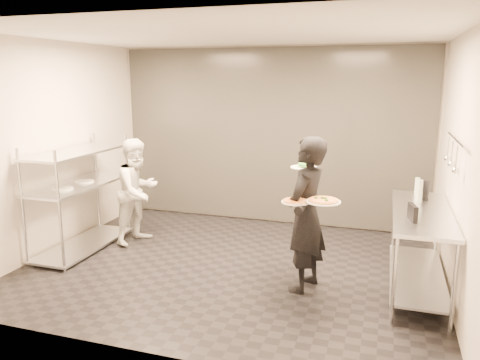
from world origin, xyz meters
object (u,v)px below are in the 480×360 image
(waiter, at_px, (306,215))
(pizza_plate_near, at_px, (295,201))
(salad_plate, at_px, (304,166))
(chef, at_px, (138,191))
(bottle_green, at_px, (419,191))
(pos_monitor, at_px, (413,213))
(pass_rack, at_px, (80,194))
(bottle_clear, at_px, (417,185))
(bottle_dark, at_px, (426,190))
(pizza_plate_far, at_px, (323,201))
(prep_counter, at_px, (420,236))

(waiter, xyz_separation_m, pizza_plate_near, (-0.08, -0.20, 0.20))
(waiter, relative_size, salad_plate, 5.60)
(chef, height_order, pizza_plate_near, chef)
(waiter, bearing_deg, bottle_green, 136.43)
(waiter, height_order, pos_monitor, waiter)
(pass_rack, distance_m, bottle_green, 4.34)
(pass_rack, bearing_deg, bottle_clear, 10.55)
(bottle_green, distance_m, bottle_dark, 0.10)
(pass_rack, relative_size, pizza_plate_far, 4.52)
(prep_counter, xyz_separation_m, pos_monitor, (-0.12, -0.41, 0.38))
(salad_plate, height_order, pos_monitor, salad_plate)
(pizza_plate_far, relative_size, bottle_green, 1.43)
(pos_monitor, bearing_deg, waiter, 162.72)
(pizza_plate_far, distance_m, bottle_clear, 1.66)
(prep_counter, bearing_deg, pizza_plate_near, -157.49)
(waiter, bearing_deg, pos_monitor, 100.29)
(pass_rack, bearing_deg, prep_counter, 0.03)
(prep_counter, xyz_separation_m, salad_plate, (-1.29, -0.01, 0.71))
(pizza_plate_near, relative_size, bottle_clear, 1.49)
(chef, relative_size, bottle_green, 6.01)
(prep_counter, height_order, pizza_plate_far, pizza_plate_far)
(bottle_dark, bearing_deg, prep_counter, -97.03)
(bottle_green, xyz_separation_m, bottle_dark, (0.08, 0.07, -0.01))
(pizza_plate_far, bearing_deg, pizza_plate_near, 178.11)
(prep_counter, distance_m, bottle_green, 0.58)
(chef, height_order, bottle_clear, chef)
(pass_rack, bearing_deg, salad_plate, -0.11)
(pizza_plate_near, xyz_separation_m, bottle_dark, (1.34, 1.00, -0.02))
(pass_rack, xyz_separation_m, chef, (0.60, 0.49, -0.02))
(bottle_green, bearing_deg, pos_monitor, -97.01)
(pass_rack, height_order, bottle_dark, pass_rack)
(bottle_dark, bearing_deg, pizza_plate_near, -143.18)
(pass_rack, xyz_separation_m, bottle_green, (4.31, 0.41, 0.28))
(prep_counter, relative_size, chef, 1.21)
(prep_counter, height_order, bottle_green, bottle_green)
(pizza_plate_far, height_order, bottle_clear, pizza_plate_far)
(pos_monitor, distance_m, bottle_clear, 1.21)
(salad_plate, xyz_separation_m, bottle_clear, (1.27, 0.81, -0.32))
(salad_plate, height_order, bottle_clear, salad_plate)
(bottle_green, bearing_deg, pizza_plate_far, -135.70)
(waiter, relative_size, pizza_plate_near, 5.91)
(bottle_clear, bearing_deg, bottle_green, -90.05)
(pizza_plate_near, relative_size, salad_plate, 0.95)
(chef, xyz_separation_m, bottle_green, (3.71, -0.08, 0.30))
(prep_counter, distance_m, bottle_dark, 0.63)
(waiter, xyz_separation_m, bottle_clear, (1.18, 1.13, 0.16))
(bottle_clear, relative_size, bottle_dark, 0.82)
(waiter, height_order, salad_plate, waiter)
(chef, distance_m, bottle_clear, 3.73)
(pass_rack, xyz_separation_m, waiter, (3.13, -0.33, 0.09))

